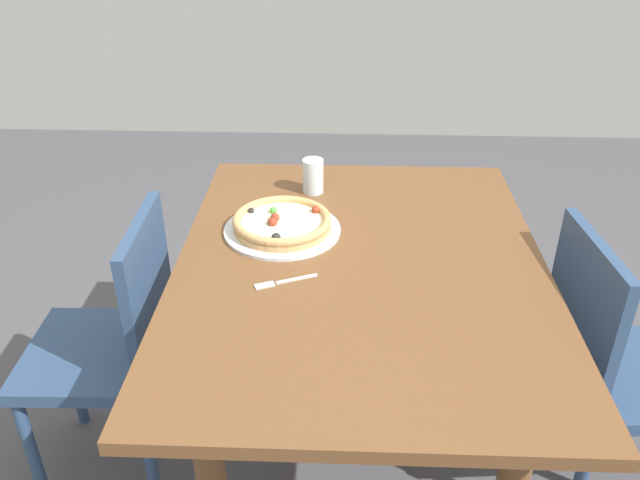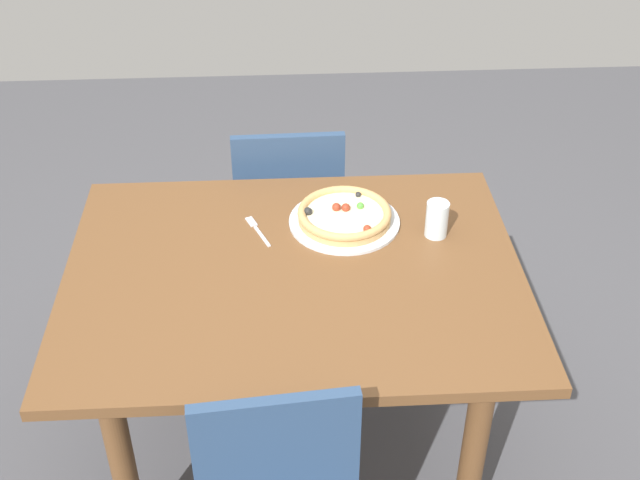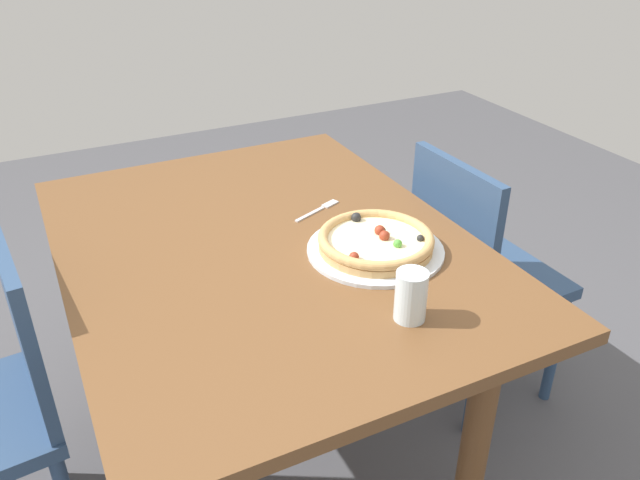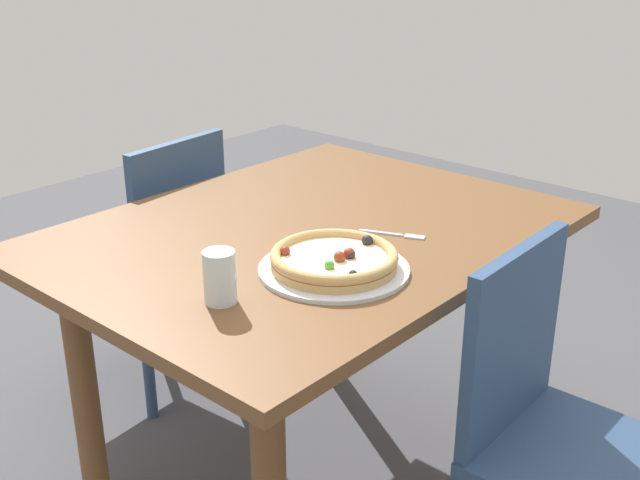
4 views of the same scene
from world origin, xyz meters
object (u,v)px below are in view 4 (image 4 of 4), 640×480
at_px(dining_table, 308,269).
at_px(pizza, 334,259).
at_px(plate, 334,269).
at_px(drinking_glass, 220,277).
at_px(fork, 398,235).
at_px(chair_far, 556,434).
at_px(chair_near, 158,254).

relative_size(dining_table, pizza, 4.54).
xyz_separation_m(plate, drinking_glass, (0.26, -0.08, 0.05)).
bearing_deg(fork, chair_far, -33.94).
xyz_separation_m(chair_near, chair_far, (0.04, 1.41, 0.00)).
bearing_deg(chair_far, plate, -72.44).
height_order(pizza, fork, pizza).
height_order(chair_near, pizza, chair_near).
bearing_deg(chair_far, drinking_glass, -53.67).
height_order(dining_table, pizza, pizza).
bearing_deg(drinking_glass, chair_far, 127.69).
xyz_separation_m(dining_table, pizza, (0.16, 0.22, 0.15)).
xyz_separation_m(chair_near, fork, (-0.06, 0.91, 0.29)).
distance_m(chair_near, drinking_glass, 1.03).
relative_size(pizza, fork, 1.78).
distance_m(dining_table, plate, 0.30).
bearing_deg(plate, chair_far, 108.92).
bearing_deg(chair_near, drinking_glass, -124.21).
bearing_deg(fork, chair_near, 161.00).
distance_m(fork, drinking_glass, 0.54).
relative_size(dining_table, chair_far, 1.45).
bearing_deg(chair_far, chair_near, -93.07).
xyz_separation_m(dining_table, plate, (0.16, 0.22, 0.12)).
relative_size(chair_near, plate, 2.64).
xyz_separation_m(dining_table, chair_far, (-0.00, 0.70, -0.17)).
height_order(dining_table, plate, plate).
distance_m(chair_near, plate, 0.99).
bearing_deg(dining_table, chair_near, -93.81).
distance_m(chair_near, pizza, 1.00).
xyz_separation_m(chair_near, pizza, (0.21, 0.93, 0.32)).
distance_m(chair_far, pizza, 0.60).
xyz_separation_m(chair_far, pizza, (0.16, -0.48, 0.32)).
xyz_separation_m(plate, fork, (-0.26, -0.02, -0.00)).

